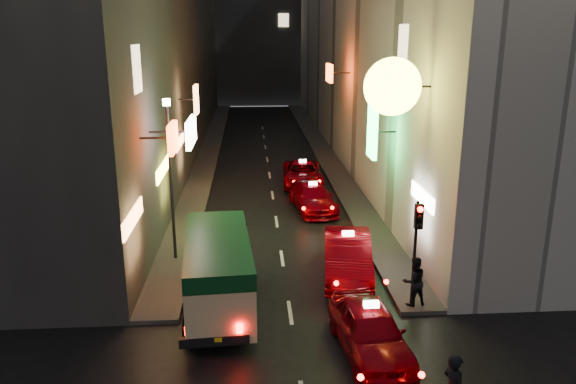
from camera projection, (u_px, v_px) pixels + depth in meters
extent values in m
cube|color=#3C3936|center=(151.00, 27.00, 39.54)|extent=(6.00, 52.00, 18.00)
cube|color=#FD3F0C|center=(173.00, 138.00, 19.46)|extent=(0.18, 1.57, 1.01)
cube|color=white|center=(191.00, 132.00, 21.29)|extent=(0.18, 2.47, 1.00)
cube|color=#FFA359|center=(196.00, 99.00, 30.13)|extent=(0.18, 1.22, 1.53)
cube|color=#FFA359|center=(133.00, 218.00, 17.90)|extent=(0.10, 3.00, 0.55)
cube|color=yellow|center=(164.00, 168.00, 24.46)|extent=(0.10, 3.93, 0.55)
cube|color=#FFA359|center=(180.00, 141.00, 30.34)|extent=(0.10, 3.43, 0.55)
cube|color=#FFE5B2|center=(137.00, 69.00, 19.05)|extent=(0.06, 1.30, 1.60)
cube|color=beige|center=(375.00, 27.00, 40.59)|extent=(6.00, 52.00, 18.00)
cylinder|color=yellow|center=(393.00, 87.00, 18.99)|extent=(1.96, 0.18, 1.96)
cube|color=#2FEB5C|center=(372.00, 132.00, 23.76)|extent=(0.18, 1.31, 2.20)
cube|color=#FD3F0C|center=(329.00, 73.00, 34.14)|extent=(0.18, 1.87, 1.08)
cube|color=white|center=(423.00, 197.00, 20.17)|extent=(0.10, 2.58, 0.55)
cube|color=#FFE5B2|center=(403.00, 45.00, 22.39)|extent=(0.06, 1.30, 1.60)
cube|color=#35363B|center=(257.00, 13.00, 70.20)|extent=(30.00, 10.00, 22.00)
cube|color=#423F3D|center=(210.00, 151.00, 42.25)|extent=(1.50, 52.00, 0.15)
cube|color=#423F3D|center=(322.00, 149.00, 42.81)|extent=(1.50, 52.00, 0.15)
cube|color=beige|center=(218.00, 270.00, 17.92)|extent=(2.37, 5.76, 2.07)
cube|color=#0C401B|center=(218.00, 247.00, 17.70)|extent=(2.39, 5.78, 0.52)
cube|color=black|center=(219.00, 261.00, 18.13)|extent=(2.24, 3.52, 0.47)
cube|color=black|center=(214.00, 341.00, 15.51)|extent=(1.94, 0.32, 0.28)
cube|color=#FF0A05|center=(188.00, 331.00, 15.29)|extent=(0.17, 0.06, 0.26)
cube|color=#FF0A05|center=(240.00, 329.00, 15.38)|extent=(0.17, 0.06, 0.26)
cylinder|color=black|center=(197.00, 277.00, 19.87)|extent=(0.21, 0.71, 0.71)
cylinder|color=black|center=(246.00, 327.00, 16.53)|extent=(0.21, 0.71, 0.71)
imported|color=#7F000A|center=(370.00, 327.00, 15.59)|extent=(2.62, 5.40, 1.66)
cube|color=white|center=(372.00, 296.00, 15.34)|extent=(0.44, 0.22, 0.16)
sphere|color=#FF0A05|center=(361.00, 377.00, 13.26)|extent=(0.16, 0.16, 0.16)
sphere|color=#FF0A05|center=(422.00, 375.00, 13.36)|extent=(0.16, 0.16, 0.16)
imported|color=#7F000A|center=(347.00, 253.00, 20.58)|extent=(3.07, 6.03, 1.84)
cube|color=white|center=(348.00, 227.00, 20.30)|extent=(0.44, 0.23, 0.16)
sphere|color=#FF0A05|center=(336.00, 283.00, 18.00)|extent=(0.16, 0.16, 0.16)
sphere|color=#FF0A05|center=(386.00, 282.00, 18.11)|extent=(0.16, 0.16, 0.16)
imported|color=#7F000A|center=(313.00, 195.00, 28.29)|extent=(2.59, 5.01, 1.52)
cube|color=white|center=(313.00, 179.00, 28.06)|extent=(0.44, 0.24, 0.16)
sphere|color=#FF0A05|center=(304.00, 208.00, 26.16)|extent=(0.16, 0.16, 0.16)
sphere|color=#FF0A05|center=(332.00, 208.00, 26.24)|extent=(0.16, 0.16, 0.16)
imported|color=#7F000A|center=(303.00, 172.00, 32.88)|extent=(2.27, 5.10, 1.59)
cube|color=white|center=(303.00, 157.00, 32.64)|extent=(0.43, 0.20, 0.16)
sphere|color=#FF0A05|center=(294.00, 182.00, 30.65)|extent=(0.16, 0.16, 0.16)
sphere|color=#FF0A05|center=(319.00, 181.00, 30.74)|extent=(0.16, 0.16, 0.16)
imported|color=black|center=(414.00, 278.00, 18.06)|extent=(0.79, 0.60, 1.87)
cylinder|color=black|center=(415.00, 253.00, 17.93)|extent=(0.10, 0.10, 3.50)
cube|color=black|center=(419.00, 217.00, 17.40)|extent=(0.26, 0.18, 0.80)
sphere|color=#FF0A05|center=(420.00, 209.00, 17.22)|extent=(0.18, 0.18, 0.18)
sphere|color=black|center=(420.00, 218.00, 17.29)|extent=(0.17, 0.17, 0.17)
sphere|color=black|center=(419.00, 226.00, 17.37)|extent=(0.17, 0.17, 0.17)
cylinder|color=black|center=(171.00, 184.00, 21.26)|extent=(0.12, 0.12, 6.00)
cylinder|color=#FFE5BF|center=(166.00, 102.00, 20.41)|extent=(0.28, 0.28, 0.25)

